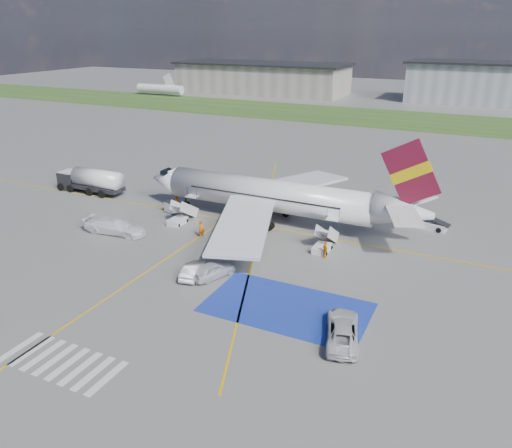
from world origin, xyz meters
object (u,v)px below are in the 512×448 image
at_px(airliner, 279,197).
at_px(gpu_cart, 171,208).
at_px(car_silver_b, 193,270).
at_px(van_white_b, 114,224).
at_px(belt_loader, 425,224).
at_px(van_white_a, 343,327).
at_px(fuel_tanker, 91,183).
at_px(car_silver_a, 213,270).

distance_m(airliner, gpu_cart, 14.49).
xyz_separation_m(car_silver_b, van_white_b, (-14.09, 5.23, 0.43)).
bearing_deg(airliner, belt_loader, 20.75).
bearing_deg(car_silver_b, van_white_a, 154.71).
relative_size(van_white_a, van_white_b, 0.90).
height_order(airliner, belt_loader, airliner).
relative_size(airliner, van_white_a, 7.06).
xyz_separation_m(gpu_cart, car_silver_b, (12.16, -13.89, 0.04)).
distance_m(airliner, van_white_a, 24.90).
bearing_deg(belt_loader, gpu_cart, -154.30).
height_order(belt_loader, car_silver_b, belt_loader).
bearing_deg(van_white_b, van_white_a, -112.20).
bearing_deg(gpu_cart, belt_loader, 34.04).
bearing_deg(fuel_tanker, gpu_cart, -7.50).
bearing_deg(van_white_a, car_silver_b, -29.45).
xyz_separation_m(fuel_tanker, car_silver_b, (27.46, -15.90, -0.80)).
distance_m(airliner, car_silver_a, 16.14).
bearing_deg(gpu_cart, van_white_a, -14.53).
relative_size(fuel_tanker, belt_loader, 1.87).
distance_m(gpu_cart, belt_loader, 31.73).
relative_size(fuel_tanker, van_white_a, 2.02).
height_order(car_silver_a, van_white_b, van_white_b).
relative_size(gpu_cart, car_silver_b, 0.47).
bearing_deg(van_white_a, gpu_cart, -48.35).
height_order(gpu_cart, van_white_b, van_white_b).
height_order(car_silver_b, van_white_a, van_white_a).
bearing_deg(gpu_cart, van_white_b, -84.92).
relative_size(belt_loader, car_silver_b, 1.32).
xyz_separation_m(airliner, belt_loader, (16.47, 6.24, -2.99)).
relative_size(car_silver_a, van_white_b, 0.79).
height_order(belt_loader, van_white_a, van_white_a).
distance_m(belt_loader, van_white_a, 26.72).
bearing_deg(airliner, van_white_b, -144.33).
height_order(belt_loader, van_white_b, van_white_b).
height_order(gpu_cart, car_silver_b, gpu_cart).
distance_m(car_silver_b, van_white_b, 15.03).
bearing_deg(fuel_tanker, car_silver_b, -30.08).
bearing_deg(van_white_b, belt_loader, -66.95).
height_order(gpu_cart, belt_loader, belt_loader).
height_order(gpu_cart, van_white_a, van_white_a).
distance_m(car_silver_a, car_silver_b, 1.91).
distance_m(fuel_tanker, belt_loader, 46.27).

